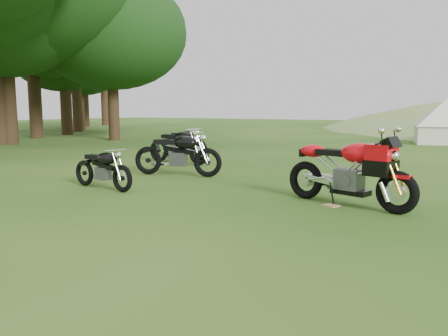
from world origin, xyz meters
The scene contains 8 objects.
ground centered at (0.00, 0.00, 0.00)m, with size 120.00×120.00×0.00m, color #164B10.
treeline centered at (-20.00, 15.00, 0.00)m, with size 28.00×32.00×14.00m, color black, non-canonical shape.
sport_motorcycle centered at (1.24, 2.11, 0.68)m, with size 2.25×0.56×1.35m, color red, non-canonical shape.
plywood_board centered at (1.02, 1.92, 0.01)m, with size 0.25×0.20×0.02m, color tan.
vintage_moto_a centered at (-3.26, 3.11, 0.57)m, with size 2.17×0.50×1.14m, color black, non-canonical shape.
vintage_moto_b centered at (-3.40, 0.90, 0.45)m, with size 1.69×0.39×0.89m, color black, non-canonical shape.
vintage_moto_c centered at (-4.80, 5.03, 0.56)m, with size 2.12×0.49×1.12m, color black, non-canonical shape.
vintage_moto_d centered at (-5.44, 6.13, 0.54)m, with size 2.05×0.48×1.08m, color black, non-canonical shape.
Camera 1 is at (3.46, -5.06, 1.61)m, focal length 35.00 mm.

